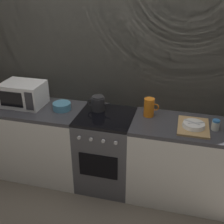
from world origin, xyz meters
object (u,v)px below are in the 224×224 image
object	(u,v)px
mixing_bowl	(62,106)
dish_pile	(193,126)
microwave	(24,94)
pitcher	(149,107)
spice_jar	(216,125)
kettle	(98,103)
stove_unit	(106,150)

from	to	relation	value
mixing_bowl	dish_pile	distance (m)	1.43
microwave	mixing_bowl	bearing A→B (deg)	-1.10
pitcher	spice_jar	world-z (taller)	pitcher
mixing_bowl	spice_jar	distance (m)	1.63
kettle	spice_jar	world-z (taller)	kettle
pitcher	spice_jar	bearing A→B (deg)	-11.08
mixing_bowl	stove_unit	bearing A→B (deg)	-2.26
microwave	spice_jar	distance (m)	2.10
mixing_bowl	spice_jar	world-z (taller)	spice_jar
kettle	spice_jar	size ratio (longest dim) A/B	2.71
microwave	pitcher	distance (m)	1.43
mixing_bowl	pitcher	world-z (taller)	pitcher
microwave	spice_jar	world-z (taller)	microwave
kettle	mixing_bowl	xyz separation A→B (m)	(-0.40, -0.09, -0.04)
mixing_bowl	pitcher	distance (m)	0.97
microwave	pitcher	xyz separation A→B (m)	(1.43, 0.08, -0.03)
stove_unit	pitcher	xyz separation A→B (m)	(0.45, 0.11, 0.55)
stove_unit	spice_jar	distance (m)	1.22
pitcher	dish_pile	distance (m)	0.49
kettle	dish_pile	distance (m)	1.04
stove_unit	spice_jar	world-z (taller)	spice_jar
kettle	mixing_bowl	world-z (taller)	kettle
microwave	dish_pile	xyz separation A→B (m)	(1.89, -0.07, -0.11)
kettle	spice_jar	xyz separation A→B (m)	(1.23, -0.13, -0.03)
microwave	mixing_bowl	xyz separation A→B (m)	(0.47, -0.01, -0.10)
dish_pile	kettle	bearing A→B (deg)	171.55
stove_unit	kettle	distance (m)	0.56
microwave	dish_pile	distance (m)	1.90
stove_unit	microwave	distance (m)	1.14
microwave	kettle	distance (m)	0.87
spice_jar	microwave	bearing A→B (deg)	178.64
mixing_bowl	microwave	bearing A→B (deg)	178.90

